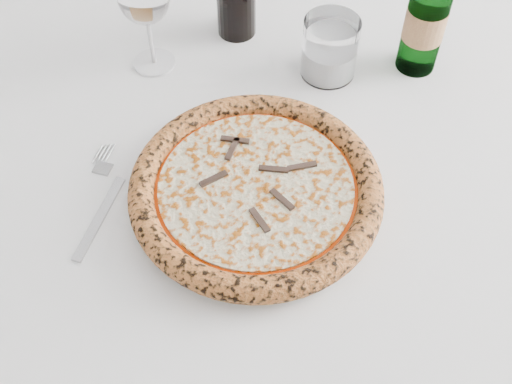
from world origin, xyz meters
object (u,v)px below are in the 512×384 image
(pizza, at_px, (256,189))
(beer_bottle, at_px, (427,15))
(dining_table, at_px, (250,181))
(plate, at_px, (256,197))
(tumbler, at_px, (329,51))

(pizza, relative_size, beer_bottle, 1.39)
(dining_table, distance_m, pizza, 0.15)
(plate, bearing_deg, beer_bottle, 41.53)
(plate, height_order, beer_bottle, beer_bottle)
(dining_table, xyz_separation_m, beer_bottle, (0.28, 0.15, 0.18))
(dining_table, relative_size, tumbler, 16.80)
(pizza, distance_m, tumbler, 0.28)
(plate, bearing_deg, dining_table, 90.00)
(dining_table, height_order, tumbler, tumbler)
(plate, xyz_separation_m, pizza, (-0.00, -0.00, 0.02))
(beer_bottle, bearing_deg, plate, -138.47)
(pizza, bearing_deg, beer_bottle, 41.53)
(tumbler, height_order, beer_bottle, beer_bottle)
(dining_table, relative_size, plate, 5.22)
(tumbler, bearing_deg, beer_bottle, 1.14)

